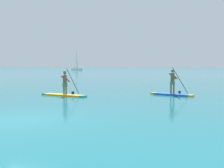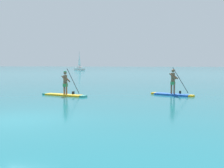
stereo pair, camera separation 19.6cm
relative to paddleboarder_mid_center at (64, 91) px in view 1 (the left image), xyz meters
The scene contains 4 objects.
ground 7.63m from the paddleboarder_mid_center, 77.55° to the right, with size 440.00×440.00×0.00m, color #1E727F.
paddleboarder_mid_center is the anchor object (origin of this frame).
paddleboarder_far_right 7.28m from the paddleboarder_mid_center, 17.95° to the left, with size 2.96×1.47×1.93m.
sailboat_left_horizon 77.29m from the paddleboarder_mid_center, 112.22° to the left, with size 5.70×5.91×6.56m.
Camera 1 is at (6.13, -8.86, 2.11)m, focal length 42.96 mm.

